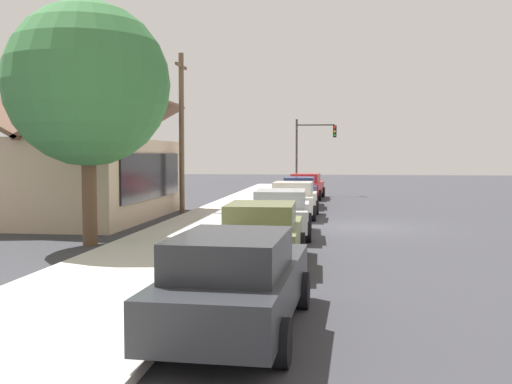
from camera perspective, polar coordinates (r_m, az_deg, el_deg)
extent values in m
plane|color=#38383D|center=(23.23, 10.12, -3.31)|extent=(120.00, 120.00, 0.00)
cube|color=beige|center=(23.61, -3.60, -2.96)|extent=(60.00, 4.20, 0.16)
cube|color=#2D3035|center=(9.47, -1.76, -9.14)|extent=(4.96, 1.98, 0.70)
cube|color=#27292D|center=(8.88, -2.40, -5.85)|extent=(2.41, 1.66, 0.56)
cylinder|color=black|center=(11.18, -4.71, -9.01)|extent=(0.67, 0.25, 0.66)
cylinder|color=black|center=(10.89, 4.49, -9.36)|extent=(0.67, 0.25, 0.66)
cylinder|color=black|center=(8.38, -10.00, -13.38)|extent=(0.67, 0.25, 0.66)
cylinder|color=black|center=(7.98, 2.46, -14.19)|extent=(0.67, 0.25, 0.66)
cube|color=olive|center=(14.97, 0.66, -4.43)|extent=(4.43, 1.90, 0.70)
cube|color=#61683C|center=(14.46, 0.49, -2.19)|extent=(2.14, 1.64, 0.56)
cylinder|color=black|center=(16.47, -2.04, -4.92)|extent=(0.66, 0.23, 0.66)
cylinder|color=black|center=(16.31, 4.30, -5.02)|extent=(0.66, 0.23, 0.66)
cylinder|color=black|center=(13.81, -3.66, -6.58)|extent=(0.66, 0.23, 0.66)
cylinder|color=black|center=(13.62, 3.93, -6.73)|extent=(0.66, 0.23, 0.66)
cube|color=silver|center=(20.36, 2.44, -2.30)|extent=(4.68, 1.96, 0.70)
cube|color=#A0A2A6|center=(19.85, 2.37, -0.63)|extent=(2.27, 1.67, 0.56)
cylinder|color=black|center=(21.89, 0.25, -2.81)|extent=(0.67, 0.24, 0.66)
cylinder|color=black|center=(21.80, 5.04, -2.85)|extent=(0.67, 0.24, 0.66)
cylinder|color=black|center=(19.06, -0.55, -3.76)|extent=(0.67, 0.24, 0.66)
cylinder|color=black|center=(18.95, 4.96, -3.81)|extent=(0.67, 0.24, 0.66)
cube|color=silver|center=(26.32, 3.65, -0.97)|extent=(4.46, 1.92, 0.70)
cube|color=beige|center=(25.83, 3.57, 0.34)|extent=(2.15, 1.66, 0.56)
cylinder|color=black|center=(27.79, 1.97, -1.45)|extent=(0.66, 0.23, 0.66)
cylinder|color=black|center=(27.65, 5.78, -1.49)|extent=(0.66, 0.23, 0.66)
cylinder|color=black|center=(25.08, 1.29, -1.99)|extent=(0.66, 0.23, 0.66)
cylinder|color=black|center=(24.92, 5.50, -2.04)|extent=(0.66, 0.23, 0.66)
cube|color=navy|center=(31.81, 4.20, -0.19)|extent=(4.76, 1.74, 0.70)
cube|color=navy|center=(31.30, 4.16, 0.91)|extent=(2.29, 1.52, 0.56)
cylinder|color=black|center=(33.34, 2.85, -0.61)|extent=(0.66, 0.22, 0.66)
cylinder|color=black|center=(33.27, 5.78, -0.63)|extent=(0.66, 0.22, 0.66)
cylinder|color=black|center=(30.42, 2.46, -1.01)|extent=(0.66, 0.22, 0.66)
cylinder|color=black|center=(30.34, 5.68, -1.04)|extent=(0.66, 0.22, 0.66)
cube|color=red|center=(37.67, 4.84, 0.39)|extent=(4.81, 2.14, 0.70)
cube|color=#A9272B|center=(37.17, 4.77, 1.32)|extent=(2.35, 1.78, 0.56)
cylinder|color=black|center=(39.24, 3.69, 0.02)|extent=(0.67, 0.26, 0.66)
cylinder|color=black|center=(39.06, 6.42, -0.02)|extent=(0.67, 0.26, 0.66)
cylinder|color=black|center=(36.35, 3.14, -0.27)|extent=(0.67, 0.26, 0.66)
cylinder|color=black|center=(36.15, 6.08, -0.30)|extent=(0.67, 0.26, 0.66)
cube|color=#CCB293|center=(26.81, -16.57, 1.15)|extent=(9.92, 6.53, 3.39)
cube|color=black|center=(25.65, -9.80, 1.52)|extent=(7.93, 0.08, 1.90)
cube|color=brown|center=(26.21, -13.38, 6.75)|extent=(10.52, 3.56, 1.99)
cube|color=brown|center=(27.53, -19.79, 6.48)|extent=(10.52, 3.56, 1.99)
cylinder|color=brown|center=(18.78, -15.63, 0.39)|extent=(0.44, 0.44, 3.53)
sphere|color=#38753D|center=(18.87, -15.79, 9.89)|extent=(4.93, 4.93, 4.93)
cylinder|color=#383833|center=(41.23, 3.89, 3.34)|extent=(0.14, 0.14, 5.20)
cylinder|color=#383833|center=(41.22, 5.72, 6.39)|extent=(0.10, 2.60, 0.10)
cube|color=black|center=(41.19, 7.53, 5.76)|extent=(0.28, 0.24, 0.80)
sphere|color=red|center=(41.05, 7.54, 6.13)|extent=(0.16, 0.16, 0.16)
sphere|color=yellow|center=(41.04, 7.53, 5.76)|extent=(0.16, 0.16, 0.16)
sphere|color=green|center=(41.03, 7.53, 5.40)|extent=(0.16, 0.16, 0.16)
cylinder|color=brown|center=(28.37, -7.12, 5.54)|extent=(0.24, 0.24, 7.50)
cube|color=brown|center=(28.65, -7.17, 11.85)|extent=(1.80, 0.12, 0.12)
cylinder|color=red|center=(22.88, -0.38, -2.26)|extent=(0.22, 0.22, 0.55)
sphere|color=red|center=(22.85, -0.38, -1.40)|extent=(0.18, 0.18, 0.18)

